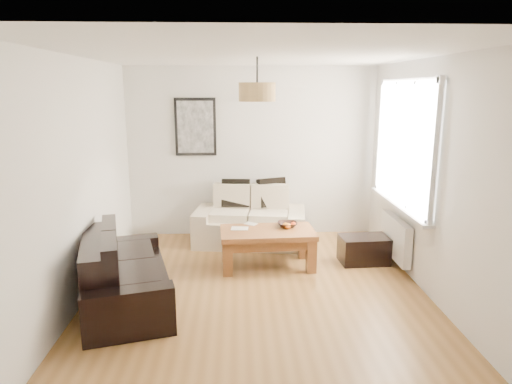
{
  "coord_description": "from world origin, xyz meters",
  "views": [
    {
      "loc": [
        -0.22,
        -4.74,
        2.27
      ],
      "look_at": [
        0.0,
        0.6,
        1.05
      ],
      "focal_mm": 31.96,
      "sensor_mm": 36.0,
      "label": 1
    }
  ],
  "objects_px": {
    "loveseat_cream": "(250,217)",
    "coffee_table": "(267,248)",
    "sofa_leather": "(125,270)",
    "ottoman": "(364,249)"
  },
  "relations": [
    {
      "from": "loveseat_cream",
      "to": "coffee_table",
      "type": "relative_size",
      "value": 1.34
    },
    {
      "from": "loveseat_cream",
      "to": "coffee_table",
      "type": "height_order",
      "value": "loveseat_cream"
    },
    {
      "from": "sofa_leather",
      "to": "coffee_table",
      "type": "relative_size",
      "value": 1.43
    },
    {
      "from": "loveseat_cream",
      "to": "ottoman",
      "type": "bearing_deg",
      "value": -22.48
    },
    {
      "from": "loveseat_cream",
      "to": "ottoman",
      "type": "xyz_separation_m",
      "value": [
        1.49,
        -0.86,
        -0.22
      ]
    },
    {
      "from": "coffee_table",
      "to": "ottoman",
      "type": "relative_size",
      "value": 1.92
    },
    {
      "from": "loveseat_cream",
      "to": "coffee_table",
      "type": "distance_m",
      "value": 0.97
    },
    {
      "from": "sofa_leather",
      "to": "ottoman",
      "type": "distance_m",
      "value": 3.07
    },
    {
      "from": "coffee_table",
      "to": "loveseat_cream",
      "type": "bearing_deg",
      "value": 101.98
    },
    {
      "from": "loveseat_cream",
      "to": "sofa_leather",
      "type": "distance_m",
      "value": 2.36
    }
  ]
}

